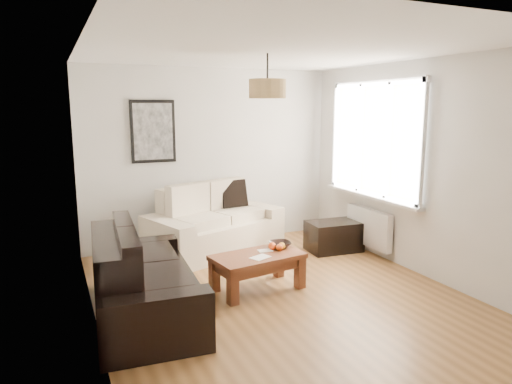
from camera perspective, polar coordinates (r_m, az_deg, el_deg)
name	(u,v)px	position (r m, az deg, el deg)	size (l,w,h in m)	color
floor	(278,294)	(5.26, 2.73, -12.42)	(4.50, 4.50, 0.00)	brown
ceiling	(280,50)	(4.88, 3.00, 16.98)	(3.80, 4.50, 0.00)	white
wall_back	(211,157)	(6.97, -5.55, 4.26)	(3.80, 0.04, 2.60)	silver
wall_front	(444,228)	(3.11, 22.00, -4.11)	(3.80, 0.04, 2.60)	silver
wall_left	(89,191)	(4.40, -19.82, 0.10)	(0.04, 4.50, 2.60)	silver
wall_right	(418,168)	(6.00, 19.28, 2.74)	(0.04, 4.50, 2.60)	silver
window_bay	(375,140)	(6.55, 14.38, 6.23)	(0.14, 1.90, 1.60)	white
radiator	(369,227)	(6.72, 13.64, -4.20)	(0.10, 0.90, 0.52)	white
poster	(153,132)	(6.69, -12.50, 7.24)	(0.62, 0.04, 0.87)	black
pendant_shade	(267,89)	(5.12, 1.40, 12.53)	(0.40, 0.40, 0.20)	tan
loveseat_cream	(214,220)	(6.64, -5.13, -3.44)	(1.84, 1.00, 0.91)	beige
sofa_leather	(144,275)	(4.76, -13.52, -9.86)	(1.91, 0.93, 0.83)	black
coffee_table	(258,272)	(5.32, 0.19, -9.76)	(1.01, 0.55, 0.41)	brown
ottoman	(334,236)	(6.79, 9.50, -5.35)	(0.74, 0.48, 0.42)	black
cushion_left	(188,198)	(6.69, -8.36, -0.77)	(0.38, 0.12, 0.38)	black
cushion_right	(233,194)	(6.90, -2.82, -0.24)	(0.40, 0.12, 0.40)	black
fruit_bowl	(280,244)	(5.52, 2.95, -6.41)	(0.25, 0.25, 0.06)	black
orange_a	(279,247)	(5.37, 2.89, -6.80)	(0.08, 0.08, 0.08)	#DE5012
orange_b	(282,246)	(5.43, 3.18, -6.62)	(0.08, 0.08, 0.08)	orange
orange_c	(272,246)	(5.42, 2.00, -6.64)	(0.09, 0.09, 0.09)	#F74C14
papers	(261,257)	(5.14, 0.56, -8.00)	(0.21, 0.15, 0.01)	white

